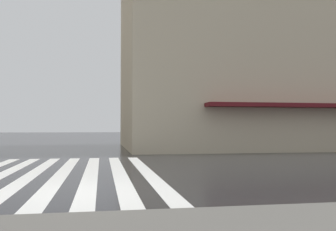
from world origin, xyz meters
name	(u,v)px	position (x,y,z in m)	size (l,w,h in m)	color
ground_plane	(80,192)	(0.00, 0.00, 0.00)	(220.00, 220.00, 0.00)	black
zebra_crossing	(62,173)	(4.00, 0.83, 0.00)	(13.00, 6.50, 0.01)	silver
haussmann_block_corner	(299,43)	(19.64, -17.05, 8.85)	(15.49, 29.46, 18.07)	beige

